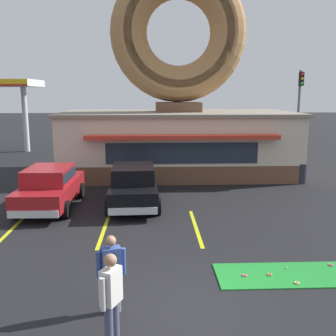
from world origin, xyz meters
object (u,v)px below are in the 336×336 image
(car_black, at_px, (133,184))
(traffic_light_pole, at_px, (299,103))
(pedestrian_blue_sweater_man, at_px, (112,271))
(trash_bin, at_px, (301,173))
(car_red, at_px, (50,186))
(golf_ball, at_px, (286,268))
(pedestrian_leather_jacket_man, at_px, (111,296))

(car_black, xyz_separation_m, traffic_light_pole, (10.53, 11.02, 2.84))
(pedestrian_blue_sweater_man, relative_size, trash_bin, 1.67)
(trash_bin, xyz_separation_m, traffic_light_pole, (2.53, 7.48, 3.21))
(car_red, bearing_deg, traffic_light_pole, 39.37)
(trash_bin, bearing_deg, pedestrian_blue_sweater_man, -125.76)
(pedestrian_blue_sweater_man, xyz_separation_m, traffic_light_pole, (10.61, 18.70, 2.81))
(car_black, xyz_separation_m, pedestrian_blue_sweater_man, (-0.08, -7.68, 0.02))
(golf_ball, bearing_deg, trash_bin, 67.52)
(car_red, distance_m, traffic_light_pole, 17.93)
(traffic_light_pole, bearing_deg, car_black, -133.69)
(pedestrian_blue_sweater_man, relative_size, traffic_light_pole, 0.28)
(pedestrian_leather_jacket_man, bearing_deg, pedestrian_blue_sweater_man, 95.54)
(car_red, bearing_deg, trash_bin, 18.57)
(pedestrian_leather_jacket_man, bearing_deg, traffic_light_pole, 62.11)
(car_red, bearing_deg, car_black, 3.88)
(pedestrian_blue_sweater_man, height_order, trash_bin, pedestrian_blue_sweater_man)
(pedestrian_leather_jacket_man, bearing_deg, car_black, 90.19)
(golf_ball, distance_m, trash_bin, 10.23)
(golf_ball, relative_size, pedestrian_blue_sweater_man, 0.03)
(traffic_light_pole, bearing_deg, trash_bin, -108.66)
(golf_ball, distance_m, pedestrian_blue_sweater_man, 4.61)
(pedestrian_leather_jacket_man, bearing_deg, trash_bin, 57.16)
(car_red, relative_size, trash_bin, 4.70)
(car_red, xyz_separation_m, pedestrian_leather_jacket_man, (3.19, -8.60, 0.09))
(golf_ball, xyz_separation_m, trash_bin, (3.91, 9.45, 0.45))
(car_red, height_order, pedestrian_blue_sweater_man, pedestrian_blue_sweater_man)
(car_black, xyz_separation_m, pedestrian_leather_jacket_man, (0.03, -8.81, 0.09))
(pedestrian_blue_sweater_man, height_order, pedestrian_leather_jacket_man, pedestrian_leather_jacket_man)
(golf_ball, xyz_separation_m, car_black, (-4.09, 5.91, 0.82))
(pedestrian_blue_sweater_man, xyz_separation_m, pedestrian_leather_jacket_man, (0.11, -1.13, 0.07))
(pedestrian_blue_sweater_man, bearing_deg, pedestrian_leather_jacket_man, -84.46)
(car_black, distance_m, pedestrian_leather_jacket_man, 8.81)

